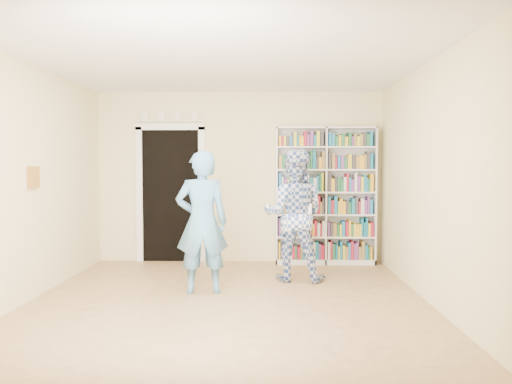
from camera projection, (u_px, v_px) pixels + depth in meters
floor at (227, 304)px, 5.52m from camera, size 5.00×5.00×0.00m
ceiling at (226, 58)px, 5.38m from camera, size 5.00×5.00×0.00m
wall_back at (240, 177)px, 7.94m from camera, size 4.50×0.00×4.50m
wall_left at (23, 182)px, 5.50m from camera, size 0.00×5.00×5.00m
wall_right at (434, 183)px, 5.40m from camera, size 0.00×5.00×5.00m
bookshelf at (325, 195)px, 7.77m from camera, size 1.55×0.29×2.13m
doorway at (171, 188)px, 7.96m from camera, size 1.10×0.08×2.43m
wall_art at (34, 177)px, 5.70m from camera, size 0.03×0.25×0.25m
man_blue at (202, 222)px, 5.98m from camera, size 0.68×0.50×1.71m
man_plaid at (294, 215)px, 6.66m from camera, size 0.95×0.80×1.75m
paper_sheet at (304, 214)px, 6.47m from camera, size 0.19×0.02×0.27m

